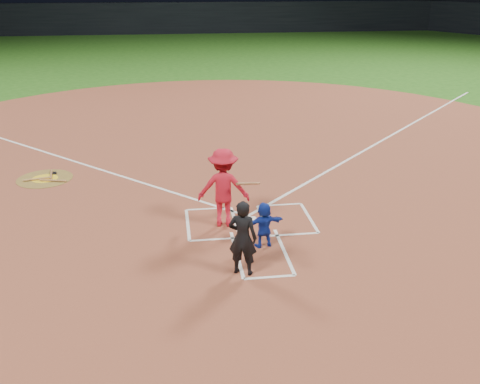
{
  "coord_description": "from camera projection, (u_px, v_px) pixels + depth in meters",
  "views": [
    {
      "loc": [
        -1.93,
        -12.36,
        5.93
      ],
      "look_at": [
        -0.3,
        -0.4,
        1.0
      ],
      "focal_mm": 40.0,
      "sensor_mm": 36.0,
      "label": 1
    }
  ],
  "objects": [
    {
      "name": "bat_weight_donut",
      "position": [
        54.0,
        173.0,
        17.04
      ],
      "size": [
        0.19,
        0.19,
        0.05
      ],
      "primitive_type": "torus",
      "color": "black",
      "rests_on": "on_deck_circle"
    },
    {
      "name": "umpire",
      "position": [
        243.0,
        238.0,
        11.11
      ],
      "size": [
        0.71,
        0.59,
        1.67
      ],
      "primitive_type": "imported",
      "rotation": [
        0.0,
        0.0,
        2.77
      ],
      "color": "black",
      "rests_on": "home_plate_dirt"
    },
    {
      "name": "chalk_markings",
      "position": [
        227.0,
        157.0,
        18.66
      ],
      "size": [
        28.35,
        17.32,
        0.01
      ],
      "color": "white",
      "rests_on": "home_plate_dirt"
    },
    {
      "name": "batter_at_plate",
      "position": [
        223.0,
        188.0,
        13.26
      ],
      "size": [
        1.64,
        0.93,
        2.01
      ],
      "color": "red",
      "rests_on": "home_plate_dirt"
    },
    {
      "name": "ground",
      "position": [
        249.0,
        221.0,
        13.82
      ],
      "size": [
        120.0,
        120.0,
        0.0
      ],
      "primitive_type": "plane",
      "color": "#225515",
      "rests_on": "ground"
    },
    {
      "name": "home_plate",
      "position": [
        249.0,
        221.0,
        13.81
      ],
      "size": [
        0.6,
        0.6,
        0.02
      ],
      "primitive_type": "cylinder",
      "rotation": [
        0.0,
        0.0,
        3.14
      ],
      "color": "white",
      "rests_on": "home_plate_dirt"
    },
    {
      "name": "on_deck_bat_c",
      "position": [
        53.0,
        180.0,
        16.41
      ],
      "size": [
        0.83,
        0.26,
        0.06
      ],
      "primitive_type": "cylinder",
      "rotation": [
        1.57,
        0.0,
        1.34
      ],
      "color": "#A76E3D",
      "rests_on": "on_deck_circle"
    },
    {
      "name": "on_deck_bat_b",
      "position": [
        37.0,
        179.0,
        16.53
      ],
      "size": [
        0.83,
        0.25,
        0.06
      ],
      "primitive_type": "cylinder",
      "rotation": [
        1.57,
        0.0,
        -1.34
      ],
      "color": "#A2703B",
      "rests_on": "on_deck_circle"
    },
    {
      "name": "catcher",
      "position": [
        264.0,
        225.0,
        12.35
      ],
      "size": [
        1.06,
        0.51,
        1.09
      ],
      "primitive_type": "imported",
      "rotation": [
        0.0,
        0.0,
        3.33
      ],
      "color": "#142FA7",
      "rests_on": "home_plate_dirt"
    },
    {
      "name": "on_deck_logo",
      "position": [
        45.0,
        178.0,
        16.66
      ],
      "size": [
        0.8,
        0.8,
        0.0
      ],
      "primitive_type": "cylinder",
      "color": "yellow",
      "rests_on": "on_deck_circle"
    },
    {
      "name": "on_deck_bat_a",
      "position": [
        51.0,
        175.0,
        16.9
      ],
      "size": [
        0.19,
        0.84,
        0.06
      ],
      "primitive_type": "cylinder",
      "rotation": [
        1.57,
        0.0,
        0.15
      ],
      "color": "brown",
      "rests_on": "on_deck_circle"
    },
    {
      "name": "stadium_wall_far",
      "position": [
        182.0,
        18.0,
        57.25
      ],
      "size": [
        80.0,
        1.2,
        3.2
      ],
      "primitive_type": "cube",
      "color": "black",
      "rests_on": "ground"
    },
    {
      "name": "home_plate_dirt",
      "position": [
        224.0,
        151.0,
        19.32
      ],
      "size": [
        28.0,
        28.0,
        0.01
      ],
      "primitive_type": "cylinder",
      "color": "brown",
      "rests_on": "ground"
    },
    {
      "name": "on_deck_circle",
      "position": [
        45.0,
        179.0,
        16.66
      ],
      "size": [
        1.7,
        1.7,
        0.01
      ],
      "primitive_type": "cylinder",
      "color": "brown",
      "rests_on": "home_plate_dirt"
    }
  ]
}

